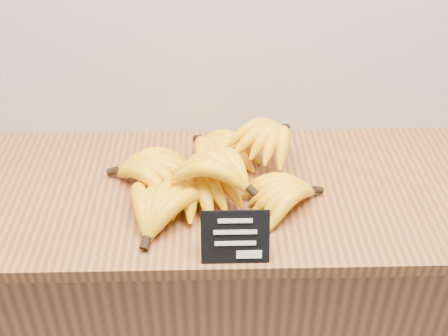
# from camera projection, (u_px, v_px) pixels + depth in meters

# --- Properties ---
(counter) EXTENTS (1.47, 0.50, 0.90)m
(counter) POSITION_uv_depth(u_px,v_px,m) (224.00, 318.00, 1.62)
(counter) COLOR #9B5732
(counter) RESTS_ON ground
(counter_top) EXTENTS (1.32, 0.54, 0.03)m
(counter_top) POSITION_uv_depth(u_px,v_px,m) (224.00, 191.00, 1.34)
(counter_top) COLOR #975A2E
(counter_top) RESTS_ON counter
(chalkboard_sign) EXTENTS (0.14, 0.05, 0.10)m
(chalkboard_sign) POSITION_uv_depth(u_px,v_px,m) (235.00, 237.00, 1.12)
(chalkboard_sign) COLOR black
(chalkboard_sign) RESTS_ON counter_top
(banana_pile) EXTENTS (0.51, 0.42, 0.12)m
(banana_pile) POSITION_uv_depth(u_px,v_px,m) (210.00, 174.00, 1.30)
(banana_pile) COLOR #F7B909
(banana_pile) RESTS_ON counter_top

